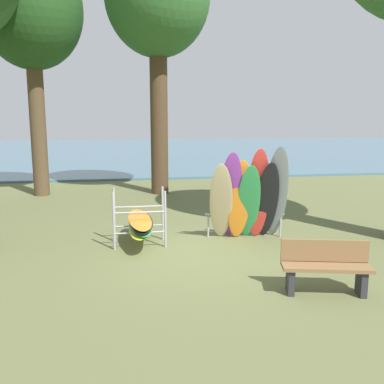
{
  "coord_description": "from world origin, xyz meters",
  "views": [
    {
      "loc": [
        -1.59,
        -8.34,
        2.78
      ],
      "look_at": [
        -0.05,
        1.15,
        1.1
      ],
      "focal_mm": 39.34,
      "sensor_mm": 36.0,
      "label": 1
    }
  ],
  "objects": [
    {
      "name": "ground_plane",
      "position": [
        0.0,
        0.0,
        0.0
      ],
      "size": [
        80.0,
        80.0,
        0.0
      ],
      "primitive_type": "plane",
      "color": "#60663D"
    },
    {
      "name": "lake_water",
      "position": [
        0.0,
        28.79,
        0.05
      ],
      "size": [
        80.0,
        36.0,
        0.1
      ],
      "primitive_type": "cube",
      "color": "#477084",
      "rests_on": "ground"
    },
    {
      "name": "tree_mid_behind",
      "position": [
        -4.61,
        7.6,
        6.36
      ],
      "size": [
        3.52,
        3.52,
        8.5
      ],
      "color": "brown",
      "rests_on": "ground"
    },
    {
      "name": "leaning_board_pile",
      "position": [
        1.2,
        0.73,
        0.99
      ],
      "size": [
        1.96,
        1.09,
        2.21
      ],
      "color": "#C6B289",
      "rests_on": "ground"
    },
    {
      "name": "board_storage_rack",
      "position": [
        -1.27,
        0.82,
        0.5
      ],
      "size": [
        1.15,
        2.12,
        1.25
      ],
      "color": "#9EA0A5",
      "rests_on": "ground"
    },
    {
      "name": "park_bench",
      "position": [
        1.56,
        -2.32,
        0.45
      ],
      "size": [
        1.46,
        0.72,
        0.85
      ],
      "color": "#2D2D33",
      "rests_on": "ground"
    }
  ]
}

